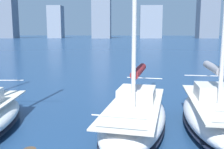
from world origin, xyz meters
TOP-DOWN VIEW (x-y plane):
  - city_skyline at (-0.34, -162.84)m, footprint 164.17×20.61m
  - sailboat_grey at (-4.01, -6.47)m, footprint 2.91×6.86m
  - sailboat_maroon at (-0.85, -6.21)m, footprint 3.46×7.16m

SIDE VIEW (x-z plane):
  - sailboat_maroon at x=-0.85m, z-range -5.54..6.91m
  - sailboat_grey at x=-4.01m, z-range -4.20..5.59m
  - city_skyline at x=-0.34m, z-range -4.17..42.75m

